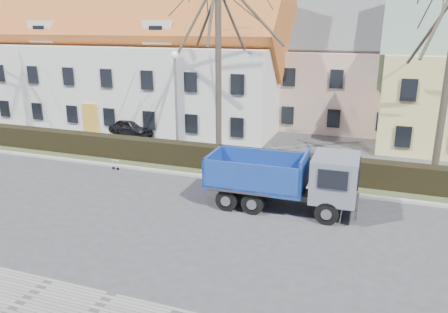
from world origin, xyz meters
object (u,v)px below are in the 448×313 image
at_px(dump_truck, 276,178).
at_px(cart_frame, 112,164).
at_px(streetlight, 176,107).
at_px(parked_car_a, 132,127).

height_order(dump_truck, cart_frame, dump_truck).
relative_size(streetlight, parked_car_a, 1.75).
distance_m(streetlight, cart_frame, 4.85).
bearing_deg(dump_truck, streetlight, 144.19).
height_order(streetlight, parked_car_a, streetlight).
bearing_deg(streetlight, cart_frame, -132.48).
relative_size(cart_frame, parked_car_a, 0.19).
relative_size(dump_truck, parked_car_a, 1.84).
xyz_separation_m(dump_truck, cart_frame, (-9.74, 2.06, -1.02)).
distance_m(dump_truck, cart_frame, 10.01).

